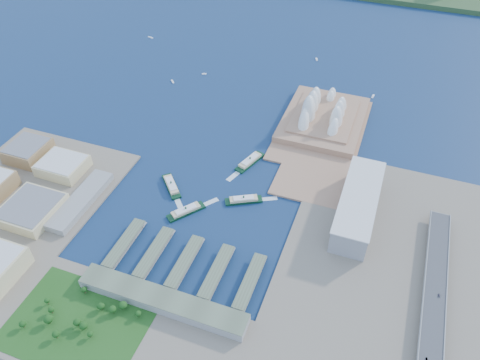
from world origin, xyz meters
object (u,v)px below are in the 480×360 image
at_px(opera_house, 325,107).
at_px(ferry_d, 244,199).
at_px(ferry_b, 250,160).
at_px(car_b, 427,359).
at_px(car_c, 439,295).
at_px(ferry_c, 186,210).
at_px(toaster_building, 358,205).
at_px(ferry_a, 171,184).

relative_size(opera_house, ferry_d, 3.47).
distance_m(opera_house, ferry_b, 166.99).
bearing_deg(car_b, ferry_d, -32.71).
distance_m(ferry_d, car_c, 272.97).
xyz_separation_m(ferry_c, car_c, (326.93, -31.74, 10.44)).
xyz_separation_m(toaster_building, ferry_a, (-259.77, -34.44, -15.33)).
distance_m(opera_house, ferry_c, 303.26).
height_order(ferry_b, ferry_c, ferry_b).
bearing_deg(ferry_b, car_b, -22.98).
bearing_deg(ferry_d, ferry_c, 97.75).
height_order(toaster_building, ferry_d, toaster_building).
bearing_deg(car_c, ferry_d, -16.98).
xyz_separation_m(toaster_building, ferry_b, (-171.37, 56.62, -15.10)).
bearing_deg(opera_house, ferry_a, -125.91).
height_order(toaster_building, car_c, toaster_building).
bearing_deg(ferry_d, car_c, -135.18).
bearing_deg(toaster_building, car_c, -44.03).
height_order(ferry_d, car_c, car_c).
xyz_separation_m(ferry_d, car_c, (260.88, -79.65, 10.64)).
xyz_separation_m(opera_house, ferry_c, (-127.93, -273.64, -26.89)).
bearing_deg(ferry_c, ferry_a, -5.75).
xyz_separation_m(opera_house, ferry_d, (-61.88, -225.72, -27.10)).
height_order(ferry_c, car_b, car_b).
bearing_deg(toaster_building, car_b, -61.77).
height_order(ferry_a, ferry_c, ferry_a).
bearing_deg(car_b, car_c, -95.52).
bearing_deg(ferry_a, car_c, -53.50).
xyz_separation_m(toaster_building, ferry_c, (-217.93, -73.64, -15.39)).
distance_m(ferry_a, ferry_c, 57.33).
relative_size(toaster_building, ferry_d, 2.99).
distance_m(ferry_a, car_b, 392.27).
bearing_deg(ferry_b, car_c, -11.05).
bearing_deg(ferry_c, ferry_b, -72.29).
relative_size(ferry_c, car_b, 13.60).
xyz_separation_m(ferry_a, car_c, (368.77, -70.93, 10.38)).
height_order(opera_house, ferry_b, opera_house).
bearing_deg(ferry_d, ferry_b, -14.89).
height_order(ferry_a, car_b, car_b).
distance_m(ferry_c, ferry_d, 81.60).
height_order(ferry_b, ferry_d, ferry_b).
relative_size(car_b, car_c, 0.83).
xyz_separation_m(ferry_c, ferry_d, (66.05, 47.91, -0.21)).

